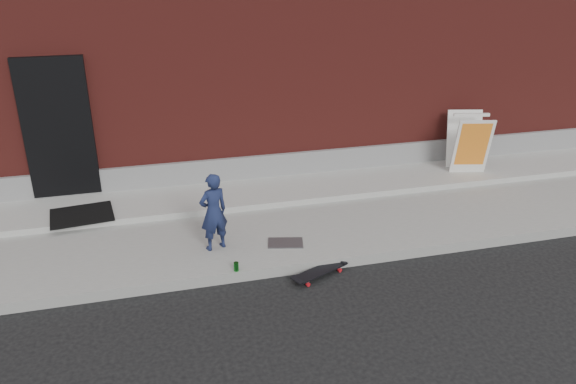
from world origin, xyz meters
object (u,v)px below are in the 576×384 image
object	(u,v)px
child	(213,212)
soda_can	(236,267)
skateboard	(320,271)
pizza_sign	(469,142)

from	to	relation	value
child	soda_can	world-z (taller)	child
skateboard	pizza_sign	distance (m)	4.41
child	soda_can	bearing A→B (deg)	85.52
skateboard	pizza_sign	size ratio (longest dim) A/B	0.77
child	soda_can	distance (m)	0.86
child	skateboard	size ratio (longest dim) A/B	1.34
child	pizza_sign	distance (m)	5.12
pizza_sign	soda_can	xyz separation A→B (m)	(-4.68, -2.30, -0.57)
child	skateboard	world-z (taller)	child
skateboard	soda_can	world-z (taller)	soda_can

